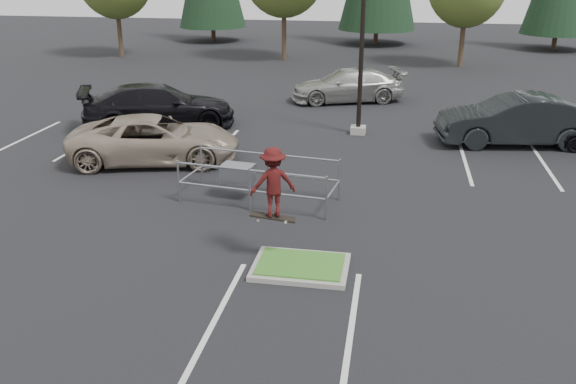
% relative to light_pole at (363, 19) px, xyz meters
% --- Properties ---
extents(ground, '(120.00, 120.00, 0.00)m').
position_rel_light_pole_xyz_m(ground, '(-0.50, -12.00, -4.56)').
color(ground, black).
rests_on(ground, ground).
extents(grass_median, '(2.20, 1.60, 0.16)m').
position_rel_light_pole_xyz_m(grass_median, '(-0.50, -12.00, -4.48)').
color(grass_median, gray).
rests_on(grass_median, ground).
extents(stall_lines, '(22.62, 17.60, 0.01)m').
position_rel_light_pole_xyz_m(stall_lines, '(-1.85, -5.98, -4.56)').
color(stall_lines, silver).
rests_on(stall_lines, ground).
extents(light_pole, '(0.70, 0.60, 10.12)m').
position_rel_light_pole_xyz_m(light_pole, '(0.00, 0.00, 0.00)').
color(light_pole, gray).
rests_on(light_pole, ground).
extents(cart_corral, '(4.68, 2.20, 1.28)m').
position_rel_light_pole_xyz_m(cart_corral, '(-2.87, -7.93, -3.76)').
color(cart_corral, gray).
rests_on(cart_corral, ground).
extents(skateboarder, '(1.21, 0.99, 1.77)m').
position_rel_light_pole_xyz_m(skateboarder, '(-1.22, -11.64, -2.59)').
color(skateboarder, black).
rests_on(skateboarder, ground).
extents(car_l_tan, '(6.34, 4.04, 1.63)m').
position_rel_light_pole_xyz_m(car_l_tan, '(-6.84, -5.00, -3.75)').
color(car_l_tan, gray).
rests_on(car_l_tan, ground).
extents(car_l_black, '(6.81, 4.79, 1.83)m').
position_rel_light_pole_xyz_m(car_l_black, '(-8.50, -0.51, -3.64)').
color(car_l_black, black).
rests_on(car_l_black, ground).
extents(car_r_charc, '(6.04, 2.84, 1.91)m').
position_rel_light_pole_xyz_m(car_r_charc, '(6.00, -0.50, -3.60)').
color(car_r_charc, black).
rests_on(car_r_charc, ground).
extents(car_far_silver, '(6.01, 3.92, 1.62)m').
position_rel_light_pole_xyz_m(car_far_silver, '(-0.90, 6.00, -3.75)').
color(car_far_silver, '#989893').
rests_on(car_far_silver, ground).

